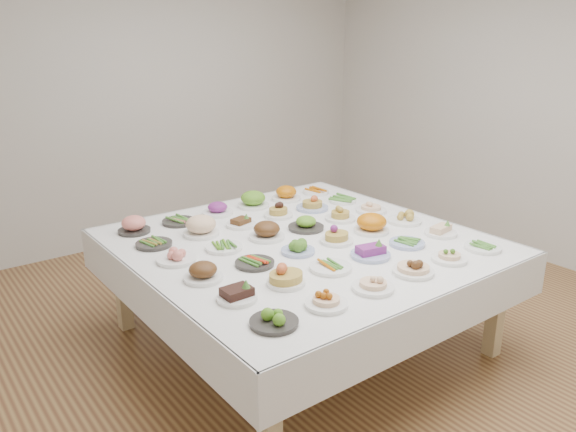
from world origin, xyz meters
TOP-DOWN VIEW (x-y plane):
  - room_envelope at (0.00, 0.00)m, footprint 5.02×5.02m
  - display_table at (-0.24, -0.11)m, footprint 2.20×2.20m
  - dish_0 at (-1.05, -0.92)m, footprint 0.23×0.23m
  - dish_1 at (-0.73, -0.93)m, footprint 0.22×0.22m
  - dish_2 at (-0.41, -0.93)m, footprint 0.22×0.22m
  - dish_3 at (-0.07, -0.92)m, footprint 0.24×0.24m
  - dish_4 at (0.25, -0.93)m, footprint 0.21×0.21m
  - dish_5 at (0.57, -0.94)m, footprint 0.23×0.23m
  - dish_6 at (-1.05, -0.60)m, footprint 0.21×0.21m
  - dish_7 at (-0.74, -0.60)m, footprint 0.21×0.21m
  - dish_8 at (-0.41, -0.59)m, footprint 0.24×0.24m
  - dish_9 at (-0.08, -0.60)m, footprint 0.24×0.24m
  - dish_10 at (0.25, -0.60)m, footprint 0.23×0.23m
  - dish_11 at (0.58, -0.60)m, footprint 0.22×0.22m
  - dish_12 at (-1.07, -0.27)m, footprint 0.22×0.22m
  - dish_13 at (-0.72, -0.27)m, footprint 0.23×0.23m
  - dish_14 at (-0.40, -0.28)m, footprint 0.21×0.21m
  - dish_15 at (-0.08, -0.28)m, footprint 0.22×0.22m
  - dish_16 at (0.24, -0.28)m, footprint 0.26×0.26m
  - dish_17 at (0.58, -0.27)m, footprint 0.24×0.24m
  - dish_18 at (-1.07, 0.06)m, footprint 0.23×0.23m
  - dish_19 at (-0.74, 0.06)m, footprint 0.23×0.23m
  - dish_20 at (-0.40, 0.06)m, footprint 0.24×0.24m
  - dish_21 at (-0.08, 0.04)m, footprint 0.25×0.25m
  - dish_22 at (0.25, 0.05)m, footprint 0.22×0.22m
  - dish_23 at (0.57, 0.05)m, footprint 0.23×0.23m
  - dish_24 at (-1.07, 0.38)m, footprint 0.23×0.23m
  - dish_25 at (-0.72, 0.38)m, footprint 0.24×0.24m
  - dish_26 at (-0.41, 0.37)m, footprint 0.21×0.21m
  - dish_27 at (-0.07, 0.39)m, footprint 0.21×0.21m
  - dish_28 at (0.25, 0.37)m, footprint 0.25×0.25m
  - dish_29 at (0.57, 0.38)m, footprint 0.23×0.21m
  - dish_30 at (-1.07, 0.70)m, footprint 0.22×0.22m
  - dish_31 at (-0.73, 0.70)m, footprint 0.24×0.24m
  - dish_32 at (-0.40, 0.71)m, footprint 0.23×0.23m
  - dish_33 at (-0.08, 0.71)m, footprint 0.24×0.24m
  - dish_34 at (0.25, 0.71)m, footprint 0.23×0.23m
  - dish_35 at (0.57, 0.71)m, footprint 0.22×0.22m

SIDE VIEW (x-z plane):
  - display_table at x=-0.24m, z-range 0.31..1.06m
  - dish_5 at x=0.57m, z-range 0.74..0.79m
  - dish_10 at x=0.25m, z-range 0.74..0.79m
  - dish_24 at x=-1.07m, z-range 0.74..0.80m
  - dish_19 at x=-0.74m, z-range 0.75..0.80m
  - dish_8 at x=-0.41m, z-range 0.75..0.80m
  - dish_31 at x=-0.73m, z-range 0.75..0.80m
  - dish_13 at x=-0.72m, z-range 0.75..0.80m
  - dish_29 at x=0.57m, z-range 0.75..0.80m
  - dish_35 at x=0.57m, z-range 0.75..0.80m
  - dish_26 at x=-0.41m, z-range 0.74..0.83m
  - dish_11 at x=0.58m, z-range 0.74..0.83m
  - dish_0 at x=-1.05m, z-range 0.74..0.84m
  - dish_18 at x=-1.07m, z-range 0.74..0.84m
  - dish_14 at x=-0.40m, z-range 0.74..0.84m
  - dish_17 at x=0.58m, z-range 0.74..0.84m
  - dish_6 at x=-1.05m, z-range 0.74..0.85m
  - dish_1 at x=-0.73m, z-range 0.74..0.85m
  - dish_4 at x=0.25m, z-range 0.74..0.85m
  - dish_23 at x=0.57m, z-range 0.74..0.85m
  - dish_27 at x=-0.07m, z-range 0.74..0.86m
  - dish_2 at x=-0.41m, z-range 0.74..0.86m
  - dish_9 at x=-0.08m, z-range 0.74..0.86m
  - dish_32 at x=-0.40m, z-range 0.74..0.86m
  - dish_22 at x=0.25m, z-range 0.74..0.87m
  - dish_12 at x=-1.07m, z-range 0.75..0.87m
  - dish_21 at x=-0.08m, z-range 0.74..0.87m
  - dish_30 at x=-1.07m, z-range 0.75..0.87m
  - dish_28 at x=0.25m, z-range 0.74..0.88m
  - dish_7 at x=-0.74m, z-range 0.75..0.88m
  - dish_3 at x=-0.07m, z-range 0.75..0.88m
  - dish_34 at x=0.25m, z-range 0.75..0.89m
  - dish_20 at x=-0.40m, z-range 0.75..0.89m
  - dish_15 at x=-0.08m, z-range 0.75..0.89m
  - dish_33 at x=-0.08m, z-range 0.75..0.89m
  - dish_25 at x=-0.72m, z-range 0.75..0.90m
  - dish_16 at x=0.24m, z-range 0.75..0.90m
  - room_envelope at x=0.00m, z-range 0.43..3.24m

